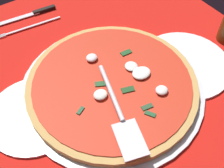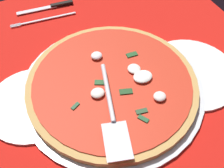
{
  "view_description": "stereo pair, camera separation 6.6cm",
  "coord_description": "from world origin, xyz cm",
  "px_view_note": "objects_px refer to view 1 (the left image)",
  "views": [
    {
      "loc": [
        22.06,
        35.93,
        53.49
      ],
      "look_at": [
        -1.24,
        1.96,
        2.25
      ],
      "focal_mm": 44.9,
      "sensor_mm": 36.0,
      "label": 1
    },
    {
      "loc": [
        16.37,
        39.2,
        53.49
      ],
      "look_at": [
        -1.24,
        1.96,
        2.25
      ],
      "focal_mm": 44.9,
      "sensor_mm": 36.0,
      "label": 2
    }
  ],
  "objects_px": {
    "dinner_plate_left": "(184,64)",
    "pizza": "(112,84)",
    "place_setting_near": "(31,21)",
    "dinner_plate_right": "(34,114)",
    "pizza_server": "(119,112)"
  },
  "relations": [
    {
      "from": "pizza_server",
      "to": "place_setting_near",
      "type": "bearing_deg",
      "value": -162.11
    },
    {
      "from": "dinner_plate_left",
      "to": "pizza",
      "type": "xyz_separation_m",
      "value": [
        0.2,
        -0.04,
        0.02
      ]
    },
    {
      "from": "dinner_plate_left",
      "to": "place_setting_near",
      "type": "xyz_separation_m",
      "value": [
        0.25,
        -0.39,
        -0.0
      ]
    },
    {
      "from": "place_setting_near",
      "to": "pizza_server",
      "type": "bearing_deg",
      "value": 97.34
    },
    {
      "from": "dinner_plate_left",
      "to": "dinner_plate_right",
      "type": "bearing_deg",
      "value": -11.36
    },
    {
      "from": "pizza",
      "to": "pizza_server",
      "type": "height_order",
      "value": "pizza_server"
    },
    {
      "from": "dinner_plate_left",
      "to": "dinner_plate_right",
      "type": "relative_size",
      "value": 1.13
    },
    {
      "from": "pizza",
      "to": "pizza_server",
      "type": "xyz_separation_m",
      "value": [
        0.04,
        0.09,
        0.03
      ]
    },
    {
      "from": "place_setting_near",
      "to": "dinner_plate_left",
      "type": "bearing_deg",
      "value": 128.83
    },
    {
      "from": "dinner_plate_left",
      "to": "place_setting_near",
      "type": "distance_m",
      "value": 0.46
    },
    {
      "from": "pizza",
      "to": "place_setting_near",
      "type": "distance_m",
      "value": 0.35
    },
    {
      "from": "dinner_plate_right",
      "to": "pizza_server",
      "type": "bearing_deg",
      "value": 139.32
    },
    {
      "from": "dinner_plate_left",
      "to": "place_setting_near",
      "type": "relative_size",
      "value": 1.15
    },
    {
      "from": "place_setting_near",
      "to": "dinner_plate_right",
      "type": "bearing_deg",
      "value": 72.78
    },
    {
      "from": "dinner_plate_right",
      "to": "place_setting_near",
      "type": "relative_size",
      "value": 1.02
    }
  ]
}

